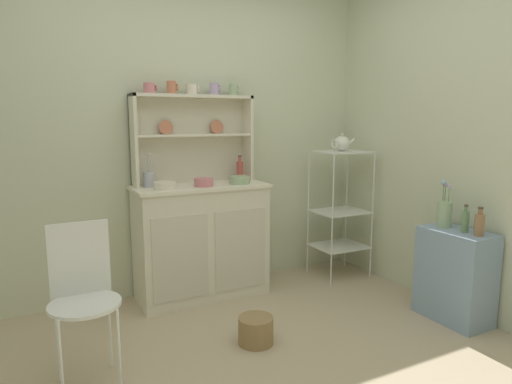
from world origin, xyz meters
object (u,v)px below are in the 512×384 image
(jam_bottle, at_px, (240,170))
(oil_bottle, at_px, (465,221))
(vinegar_bottle, at_px, (479,224))
(hutch_shelf_unit, at_px, (192,132))
(bakers_rack, at_px, (340,202))
(floor_basket, at_px, (256,330))
(cup_rose_0, at_px, (149,88))
(porcelain_teapot, at_px, (342,143))
(flower_vase, at_px, (444,213))
(side_shelf_blue, at_px, (455,275))
(utensil_jar, at_px, (149,179))
(wire_chair, at_px, (83,288))
(hutch_cabinet, at_px, (201,240))
(bowl_mixing_large, at_px, (165,185))

(jam_bottle, distance_m, oil_bottle, 1.70)
(vinegar_bottle, bearing_deg, hutch_shelf_unit, 132.40)
(bakers_rack, distance_m, floor_basket, 1.56)
(hutch_shelf_unit, relative_size, oil_bottle, 5.07)
(cup_rose_0, bearing_deg, vinegar_bottle, -40.72)
(oil_bottle, xyz_separation_m, vinegar_bottle, (0.00, -0.11, 0.00))
(porcelain_teapot, xyz_separation_m, flower_vase, (0.15, -0.97, -0.44))
(porcelain_teapot, bearing_deg, bakers_rack, 0.00)
(floor_basket, bearing_deg, bakers_rack, 31.94)
(side_shelf_blue, height_order, utensil_jar, utensil_jar)
(oil_bottle, bearing_deg, jam_bottle, 127.16)
(side_shelf_blue, bearing_deg, utensil_jar, 143.94)
(jam_bottle, bearing_deg, wire_chair, -145.62)
(porcelain_teapot, bearing_deg, jam_bottle, 166.85)
(bakers_rack, distance_m, utensil_jar, 1.66)
(utensil_jar, bearing_deg, jam_bottle, 0.58)
(cup_rose_0, relative_size, vinegar_bottle, 0.51)
(vinegar_bottle, bearing_deg, porcelain_teapot, 96.78)
(porcelain_teapot, distance_m, flower_vase, 1.08)
(utensil_jar, height_order, porcelain_teapot, porcelain_teapot)
(wire_chair, height_order, flower_vase, flower_vase)
(flower_vase, xyz_separation_m, vinegar_bottle, (-0.00, -0.27, -0.02))
(hutch_cabinet, xyz_separation_m, utensil_jar, (-0.37, 0.08, 0.49))
(bakers_rack, distance_m, side_shelf_blue, 1.16)
(bakers_rack, distance_m, vinegar_bottle, 1.25)
(bowl_mixing_large, xyz_separation_m, porcelain_teapot, (1.54, -0.04, 0.26))
(bakers_rack, height_order, floor_basket, bakers_rack)
(cup_rose_0, relative_size, flower_vase, 0.29)
(side_shelf_blue, relative_size, vinegar_bottle, 3.36)
(hutch_shelf_unit, height_order, jam_bottle, hutch_shelf_unit)
(bakers_rack, relative_size, oil_bottle, 5.94)
(floor_basket, xyz_separation_m, flower_vase, (1.37, -0.21, 0.65))
(bakers_rack, xyz_separation_m, side_shelf_blue, (0.15, -1.09, -0.35))
(wire_chair, bearing_deg, bakers_rack, 19.30)
(bowl_mixing_large, distance_m, porcelain_teapot, 1.56)
(porcelain_teapot, height_order, flower_vase, porcelain_teapot)
(hutch_cabinet, height_order, bakers_rack, bakers_rack)
(hutch_cabinet, relative_size, floor_basket, 4.65)
(side_shelf_blue, relative_size, floor_basket, 2.90)
(hutch_shelf_unit, distance_m, bowl_mixing_large, 0.53)
(hutch_shelf_unit, height_order, bakers_rack, hutch_shelf_unit)
(bakers_rack, relative_size, bowl_mixing_large, 6.85)
(utensil_jar, bearing_deg, vinegar_bottle, -39.19)
(flower_vase, distance_m, oil_bottle, 0.17)
(hutch_shelf_unit, xyz_separation_m, floor_basket, (0.02, -1.04, -1.20))
(wire_chair, relative_size, bowl_mixing_large, 5.25)
(bowl_mixing_large, distance_m, jam_bottle, 0.69)
(side_shelf_blue, bearing_deg, hutch_shelf_unit, 135.44)
(hutch_shelf_unit, height_order, vinegar_bottle, hutch_shelf_unit)
(bowl_mixing_large, relative_size, oil_bottle, 0.87)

